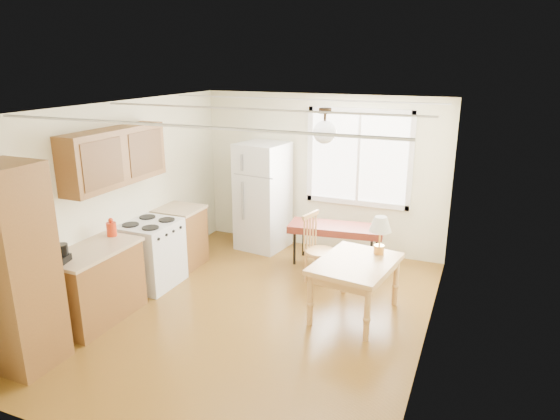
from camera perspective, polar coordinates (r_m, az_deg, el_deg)
The scene contains 11 objects.
room_shell at distance 5.81m, azimuth -2.94°, elevation -0.79°, with size 4.60×5.60×2.62m.
kitchen_run at distance 6.38m, azimuth -19.52°, elevation -4.04°, with size 0.65×3.40×2.20m.
window_unit at distance 7.81m, azimuth 8.99°, elevation 5.91°, with size 1.64×0.05×1.51m.
pendant_light at distance 5.70m, azimuth 5.12°, elevation 9.00°, with size 0.26×0.26×0.40m.
refrigerator at distance 8.11m, azimuth -1.97°, elevation 1.59°, with size 0.81×0.81×1.74m.
bench at distance 7.47m, azimuth 6.41°, elevation -2.24°, with size 1.45×0.69×0.64m.
dining_table at distance 6.07m, azimuth 8.63°, elevation -6.71°, with size 0.99×1.23×0.70m.
chair at distance 7.00m, azimuth 4.02°, elevation -3.76°, with size 0.45×0.44×0.96m.
table_lamp at distance 6.20m, azimuth 11.39°, elevation -1.92°, with size 0.28×0.28×0.48m.
coffee_maker at distance 5.87m, azimuth -24.15°, elevation -4.42°, with size 0.23×0.27×0.35m.
kettle at distance 6.53m, azimuth -18.70°, elevation -2.02°, with size 0.12×0.12×0.23m.
Camera 1 is at (2.41, -4.98, 3.02)m, focal length 32.00 mm.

